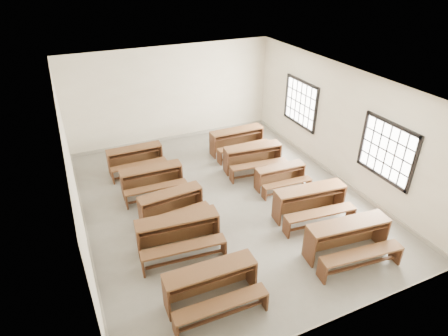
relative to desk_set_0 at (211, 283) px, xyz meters
name	(u,v)px	position (x,y,z in m)	size (l,w,h in m)	color
room	(227,126)	(1.65, 2.90, 1.69)	(8.50, 8.50, 3.20)	slate
desk_set_0	(211,283)	(0.00, 0.00, 0.00)	(1.74, 0.93, 0.78)	brown
desk_set_1	(178,232)	(-0.10, 1.63, 0.02)	(1.86, 1.08, 0.80)	brown
desk_set_2	(172,203)	(0.10, 2.79, -0.04)	(1.62, 0.94, 0.70)	brown
desk_set_3	(152,178)	(-0.03, 4.10, -0.02)	(1.66, 0.90, 0.74)	brown
desk_set_4	(135,157)	(-0.17, 5.49, -0.03)	(1.61, 0.85, 0.72)	brown
desk_set_5	(348,237)	(3.13, -0.02, 0.02)	(1.90, 1.13, 0.81)	brown
desk_set_6	(310,201)	(3.21, 1.44, 0.01)	(1.85, 1.10, 0.79)	brown
desk_set_7	(281,175)	(3.27, 2.90, -0.08)	(1.44, 0.80, 0.63)	brown
desk_set_8	(253,156)	(3.03, 4.06, 0.00)	(1.80, 1.07, 0.77)	brown
desk_set_9	(237,139)	(3.10, 5.29, 0.01)	(1.76, 0.92, 0.79)	brown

